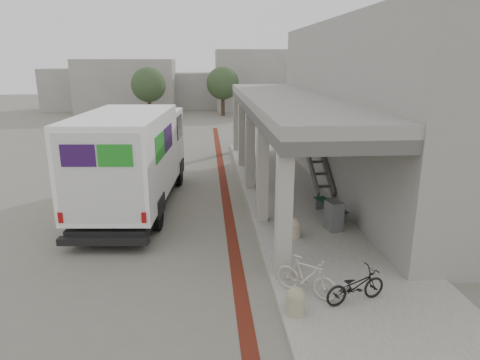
{
  "coord_description": "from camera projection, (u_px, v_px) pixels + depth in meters",
  "views": [
    {
      "loc": [
        0.25,
        -13.2,
        5.44
      ],
      "look_at": [
        1.34,
        0.37,
        1.6
      ],
      "focal_mm": 32.0,
      "sensor_mm": 36.0,
      "label": 1
    }
  ],
  "objects": [
    {
      "name": "ground",
      "position": [
        201.0,
        230.0,
        14.12
      ],
      "size": [
        120.0,
        120.0,
        0.0
      ],
      "primitive_type": "plane",
      "color": "slate",
      "rests_on": "ground"
    },
    {
      "name": "bollard_far",
      "position": [
        294.0,
        227.0,
        13.26
      ],
      "size": [
        0.41,
        0.41,
        0.61
      ],
      "color": "tan",
      "rests_on": "sidewalk"
    },
    {
      "name": "transit_building",
      "position": [
        362.0,
        110.0,
        18.04
      ],
      "size": [
        7.6,
        17.0,
        7.0
      ],
      "color": "gray",
      "rests_on": "ground"
    },
    {
      "name": "sidewalk",
      "position": [
        319.0,
        225.0,
        14.41
      ],
      "size": [
        4.4,
        28.0,
        0.12
      ],
      "primitive_type": "cube",
      "color": "gray",
      "rests_on": "ground"
    },
    {
      "name": "fedex_truck",
      "position": [
        134.0,
        157.0,
        15.89
      ],
      "size": [
        3.34,
        8.85,
        3.7
      ],
      "rotation": [
        0.0,
        0.0,
        -0.08
      ],
      "color": "black",
      "rests_on": "ground"
    },
    {
      "name": "tree_mid",
      "position": [
        223.0,
        83.0,
        42.19
      ],
      "size": [
        3.2,
        3.2,
        4.8
      ],
      "color": "#38281C",
      "rests_on": "ground"
    },
    {
      "name": "bike_lane_stripe",
      "position": [
        228.0,
        209.0,
        16.12
      ],
      "size": [
        0.35,
        40.0,
        0.01
      ],
      "primitive_type": "cube",
      "color": "#581D11",
      "rests_on": "ground"
    },
    {
      "name": "tree_left",
      "position": [
        148.0,
        85.0,
        39.74
      ],
      "size": [
        3.2,
        3.2,
        4.8
      ],
      "color": "#38281C",
      "rests_on": "ground"
    },
    {
      "name": "tree_right",
      "position": [
        305.0,
        84.0,
        41.85
      ],
      "size": [
        3.2,
        3.2,
        4.8
      ],
      "color": "#38281C",
      "rests_on": "ground"
    },
    {
      "name": "bench",
      "position": [
        330.0,
        207.0,
        15.03
      ],
      "size": [
        0.77,
        1.88,
        0.43
      ],
      "rotation": [
        0.0,
        0.0,
        0.21
      ],
      "color": "slate",
      "rests_on": "sidewalk"
    },
    {
      "name": "bicycle_black",
      "position": [
        356.0,
        286.0,
        9.65
      ],
      "size": [
        1.61,
        0.95,
        0.8
      ],
      "primitive_type": "imported",
      "rotation": [
        0.0,
        0.0,
        1.86
      ],
      "color": "black",
      "rests_on": "sidewalk"
    },
    {
      "name": "bicycle_cream",
      "position": [
        306.0,
        276.0,
        9.92
      ],
      "size": [
        1.49,
        1.34,
        0.94
      ],
      "primitive_type": "imported",
      "rotation": [
        0.0,
        0.0,
        0.88
      ],
      "color": "#BAB4A3",
      "rests_on": "sidewalk"
    },
    {
      "name": "bollard_near",
      "position": [
        296.0,
        301.0,
        9.21
      ],
      "size": [
        0.42,
        0.42,
        0.63
      ],
      "color": "gray",
      "rests_on": "sidewalk"
    },
    {
      "name": "distant_backdrop",
      "position": [
        177.0,
        85.0,
        47.6
      ],
      "size": [
        28.0,
        10.0,
        6.5
      ],
      "color": "gray",
      "rests_on": "ground"
    },
    {
      "name": "utility_cabinet",
      "position": [
        334.0,
        216.0,
        13.77
      ],
      "size": [
        0.54,
        0.65,
        0.95
      ],
      "primitive_type": "cube",
      "rotation": [
        0.0,
        0.0,
        0.22
      ],
      "color": "slate",
      "rests_on": "sidewalk"
    }
  ]
}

